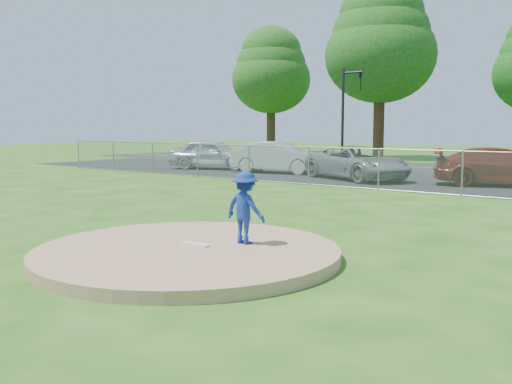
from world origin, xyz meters
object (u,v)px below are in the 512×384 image
Objects in this scene: parked_car_silver at (213,154)px; pitcher at (245,208)px; traffic_cone at (327,169)px; parked_car_white at (279,157)px; tree_far_left at (271,70)px; parked_car_gray at (358,163)px; traffic_signal_left at (347,107)px; tree_left at (381,42)px; parked_car_darkred at (502,167)px.

pitcher is at bearing -157.48° from parked_car_silver.
parked_car_white is (-2.81, 0.10, 0.47)m from traffic_cone.
tree_far_left is 2.07× the size of parked_car_gray.
tree_far_left is 39.76m from pitcher.
tree_far_left is 17.47× the size of traffic_cone.
tree_far_left is at bearing -52.03° from pitcher.
traffic_signal_left is 9.11× the size of traffic_cone.
parked_car_white is (-0.40, -6.13, -2.58)m from traffic_signal_left.
pitcher is at bearing -66.08° from traffic_signal_left.
parked_car_gray is (4.28, -6.83, -2.63)m from traffic_signal_left.
parked_car_silver is at bearing -127.25° from traffic_signal_left.
parked_car_gray is at bearing -110.10° from parked_car_white.
traffic_cone is 0.13× the size of parked_car_white.
tree_left is at bearing -4.65° from parked_car_white.
parked_car_darkred is at bearing -36.03° from tree_far_left.
parked_car_darkred is at bearing -50.63° from tree_left.
traffic_cone is 7.59m from parked_car_darkred.
parked_car_silver is (-2.45, -15.16, -7.43)m from tree_left.
traffic_cone is at bearing -47.77° from tree_far_left.
traffic_cone is 2.01m from parked_car_gray.
traffic_signal_left is 8.14m from parked_car_silver.
parked_car_silver is (-7.09, 0.07, 0.50)m from traffic_cone.
tree_left reaches higher than parked_car_gray.
tree_left is at bearing 19.13° from parked_car_darkred.
parked_car_darkred is (9.97, -5.88, -2.61)m from traffic_signal_left.
parked_car_silver is at bearing 179.41° from traffic_cone.
traffic_signal_left reaches higher than parked_car_gray.
parked_car_gray is (8.96, -0.67, -0.08)m from parked_car_silver.
tree_far_left is 2.29× the size of parked_car_white.
tree_far_left reaches higher than parked_car_gray.
tree_far_left is 22.30m from parked_car_white.
tree_far_left reaches higher than parked_car_white.
traffic_signal_left reaches higher than pitcher.
parked_car_white is at bearing -93.76° from traffic_signal_left.
traffic_cone is at bearing 96.64° from parked_car_gray.
traffic_signal_left is 11.87m from parked_car_darkred.
pitcher is 17.89m from parked_car_white.
traffic_signal_left is 7.34m from traffic_cone.
traffic_signal_left is at bearing 56.42° from parked_car_gray.
tree_far_left is 11.24m from tree_left.
tree_left reaches higher than traffic_cone.
traffic_signal_left reaches higher than parked_car_white.
parked_car_silver reaches higher than parked_car_darkred.
parked_car_silver is (-4.68, -6.16, -2.55)m from traffic_signal_left.
tree_far_left is at bearing 132.23° from traffic_cone.
traffic_cone is 2.85m from parked_car_white.
pitcher is (9.37, -21.12, -2.50)m from traffic_signal_left.
parked_car_silver is at bearing 110.08° from parked_car_gray.
pitcher is 0.28× the size of parked_car_white.
tree_left reaches higher than parked_car_white.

